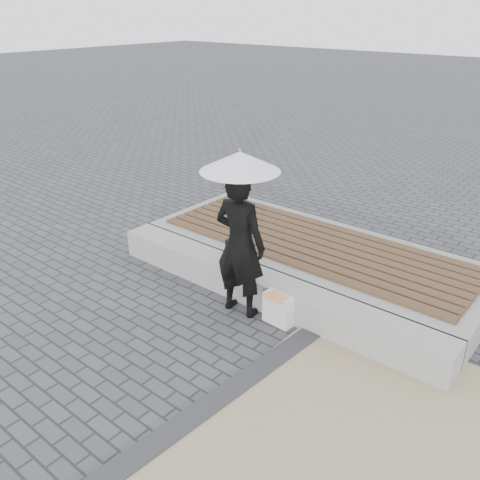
{
  "coord_description": "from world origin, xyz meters",
  "views": [
    {
      "loc": [
        3.46,
        -3.1,
        3.6
      ],
      "look_at": [
        -0.12,
        1.25,
        1.0
      ],
      "focal_mm": 38.25,
      "sensor_mm": 36.0,
      "label": 1
    }
  ],
  "objects_px": {
    "handbag": "(236,251)",
    "parasol": "(240,161)",
    "woman": "(240,244)",
    "canvas_tote": "(278,309)",
    "seating_ledge": "(264,289)"
  },
  "relations": [
    {
      "from": "seating_ledge",
      "to": "canvas_tote",
      "type": "xyz_separation_m",
      "value": [
        0.43,
        -0.29,
        0.0
      ]
    },
    {
      "from": "canvas_tote",
      "to": "seating_ledge",
      "type": "bearing_deg",
      "value": 149.93
    },
    {
      "from": "woman",
      "to": "parasol",
      "type": "distance_m",
      "value": 1.04
    },
    {
      "from": "woman",
      "to": "canvas_tote",
      "type": "relative_size",
      "value": 4.69
    },
    {
      "from": "parasol",
      "to": "handbag",
      "type": "distance_m",
      "value": 1.61
    },
    {
      "from": "woman",
      "to": "canvas_tote",
      "type": "bearing_deg",
      "value": -178.38
    },
    {
      "from": "woman",
      "to": "canvas_tote",
      "type": "xyz_separation_m",
      "value": [
        0.55,
        0.07,
        -0.74
      ]
    },
    {
      "from": "seating_ledge",
      "to": "woman",
      "type": "relative_size",
      "value": 2.66
    },
    {
      "from": "parasol",
      "to": "handbag",
      "type": "bearing_deg",
      "value": 133.59
    },
    {
      "from": "seating_ledge",
      "to": "parasol",
      "type": "bearing_deg",
      "value": -109.01
    },
    {
      "from": "handbag",
      "to": "parasol",
      "type": "bearing_deg",
      "value": -34.58
    },
    {
      "from": "seating_ledge",
      "to": "woman",
      "type": "height_order",
      "value": "woman"
    },
    {
      "from": "handbag",
      "to": "canvas_tote",
      "type": "distance_m",
      "value": 1.16
    },
    {
      "from": "woman",
      "to": "handbag",
      "type": "bearing_deg",
      "value": -51.87
    },
    {
      "from": "handbag",
      "to": "canvas_tote",
      "type": "relative_size",
      "value": 0.88
    }
  ]
}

